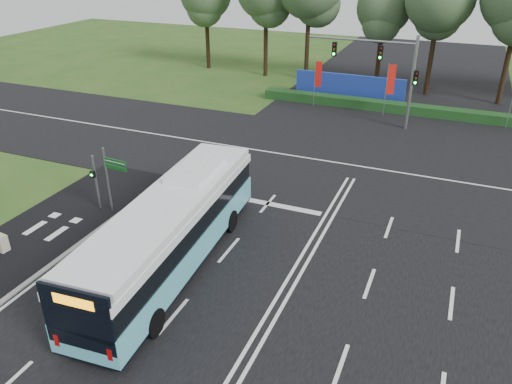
% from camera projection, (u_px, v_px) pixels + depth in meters
% --- Properties ---
extents(ground, '(120.00, 120.00, 0.00)m').
position_uv_depth(ground, '(296.00, 267.00, 22.30)').
color(ground, '#28521B').
rests_on(ground, ground).
extents(road_main, '(20.00, 120.00, 0.04)m').
position_uv_depth(road_main, '(296.00, 266.00, 22.29)').
color(road_main, black).
rests_on(road_main, ground).
extents(road_cross, '(120.00, 14.00, 0.05)m').
position_uv_depth(road_cross, '(355.00, 166.00, 32.16)').
color(road_cross, black).
rests_on(road_cross, ground).
extents(bike_path, '(5.00, 18.00, 0.06)m').
position_uv_depth(bike_path, '(31.00, 241.00, 24.11)').
color(bike_path, black).
rests_on(bike_path, ground).
extents(kerb_strip, '(0.25, 18.00, 0.12)m').
position_uv_depth(kerb_strip, '(70.00, 251.00, 23.27)').
color(kerb_strip, gray).
rests_on(kerb_strip, ground).
extents(city_bus, '(3.64, 13.13, 3.72)m').
position_uv_depth(city_bus, '(172.00, 231.00, 21.44)').
color(city_bus, '#56B6C8').
rests_on(city_bus, ground).
extents(pedestrian_signal, '(0.26, 0.40, 3.12)m').
position_uv_depth(pedestrian_signal, '(96.00, 181.00, 26.28)').
color(pedestrian_signal, gray).
rests_on(pedestrian_signal, ground).
extents(street_sign, '(1.43, 0.21, 3.67)m').
position_uv_depth(street_sign, '(111.00, 173.00, 25.64)').
color(street_sign, gray).
rests_on(street_sign, ground).
extents(utility_cabinet, '(0.56, 0.48, 0.86)m').
position_uv_depth(utility_cabinet, '(2.00, 244.00, 23.19)').
color(utility_cabinet, '#B8B094').
rests_on(utility_cabinet, ground).
extents(banner_flag_left, '(0.59, 0.12, 4.00)m').
position_uv_depth(banner_flag_left, '(317.00, 77.00, 42.44)').
color(banner_flag_left, gray).
rests_on(banner_flag_left, ground).
extents(banner_flag_mid, '(0.62, 0.28, 4.44)m').
position_uv_depth(banner_flag_mid, '(390.00, 83.00, 39.57)').
color(banner_flag_mid, gray).
rests_on(banner_flag_mid, ground).
extents(traffic_light_gantry, '(8.41, 0.28, 7.00)m').
position_uv_depth(traffic_light_gantry, '(389.00, 66.00, 36.98)').
color(traffic_light_gantry, gray).
rests_on(traffic_light_gantry, ground).
extents(hedge, '(22.00, 1.20, 0.80)m').
position_uv_depth(hedge, '(388.00, 107.00, 42.27)').
color(hedge, '#143915').
rests_on(hedge, ground).
extents(blue_hoarding, '(10.00, 0.30, 2.20)m').
position_uv_depth(blue_hoarding, '(349.00, 87.00, 45.39)').
color(blue_hoarding, '#1C3599').
rests_on(blue_hoarding, ground).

